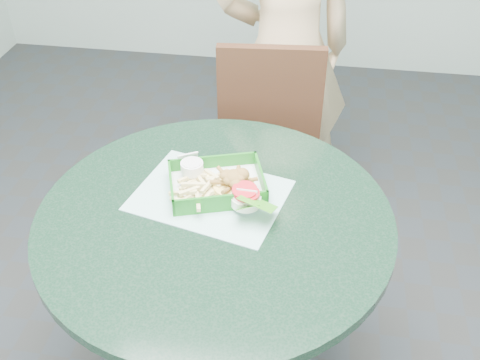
# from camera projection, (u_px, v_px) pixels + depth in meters

# --- Properties ---
(cafe_table) EXTENTS (0.95, 0.95, 0.75)m
(cafe_table) POSITION_uv_depth(u_px,v_px,m) (216.00, 264.00, 1.60)
(cafe_table) COLOR black
(cafe_table) RESTS_ON floor
(dining_chair) EXTENTS (0.39, 0.39, 0.93)m
(dining_chair) POSITION_uv_depth(u_px,v_px,m) (266.00, 156.00, 2.10)
(dining_chair) COLOR #322010
(dining_chair) RESTS_ON floor
(diner_person) EXTENTS (0.69, 0.58, 1.62)m
(diner_person) POSITION_uv_depth(u_px,v_px,m) (286.00, 46.00, 2.21)
(diner_person) COLOR beige
(diner_person) RESTS_ON floor
(placemat) EXTENTS (0.46, 0.38, 0.00)m
(placemat) POSITION_uv_depth(u_px,v_px,m) (210.00, 201.00, 1.56)
(placemat) COLOR #94C4BF
(placemat) RESTS_ON cafe_table
(food_basket) EXTENTS (0.26, 0.19, 0.05)m
(food_basket) POSITION_uv_depth(u_px,v_px,m) (217.00, 192.00, 1.56)
(food_basket) COLOR #176C1A
(food_basket) RESTS_ON placemat
(crab_sandwich) EXTENTS (0.11, 0.11, 0.07)m
(crab_sandwich) POSITION_uv_depth(u_px,v_px,m) (231.00, 189.00, 1.52)
(crab_sandwich) COLOR #EAC45E
(crab_sandwich) RESTS_ON food_basket
(fries_pile) EXTENTS (0.16, 0.16, 0.05)m
(fries_pile) POSITION_uv_depth(u_px,v_px,m) (198.00, 189.00, 1.54)
(fries_pile) COLOR #F3DD90
(fries_pile) RESTS_ON food_basket
(sauce_ramekin) EXTENTS (0.06, 0.06, 0.04)m
(sauce_ramekin) POSITION_uv_depth(u_px,v_px,m) (199.00, 168.00, 1.59)
(sauce_ramekin) COLOR white
(sauce_ramekin) RESTS_ON food_basket
(garnish_cup) EXTENTS (0.12, 0.12, 0.05)m
(garnish_cup) POSITION_uv_depth(u_px,v_px,m) (238.00, 210.00, 1.46)
(garnish_cup) COLOR white
(garnish_cup) RESTS_ON food_basket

